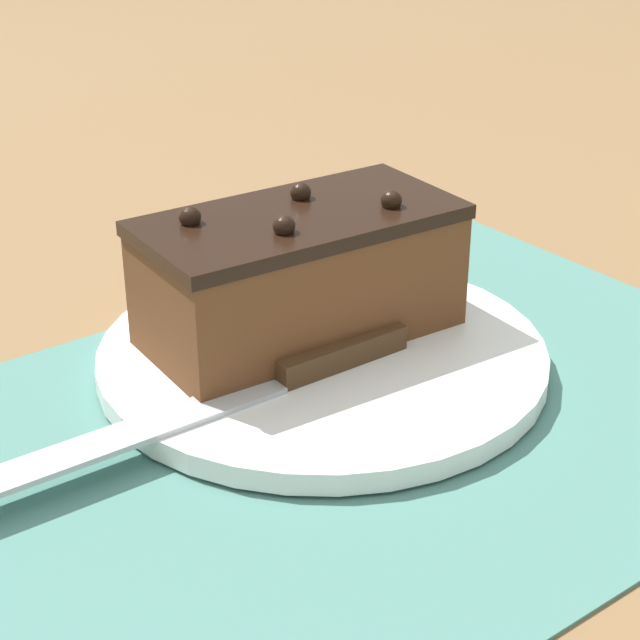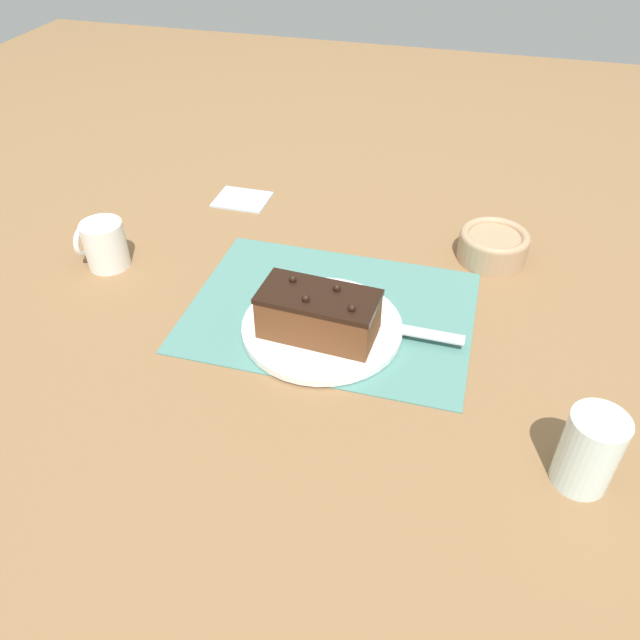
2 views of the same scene
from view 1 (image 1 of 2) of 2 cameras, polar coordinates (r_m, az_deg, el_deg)
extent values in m
plane|color=olive|center=(0.57, 3.43, -4.84)|extent=(3.00, 3.00, 0.00)
cube|color=slate|center=(0.57, 3.43, -4.67)|extent=(0.46, 0.34, 0.00)
cylinder|color=white|center=(0.60, 0.20, -1.87)|extent=(0.25, 0.25, 0.01)
cube|color=brown|center=(0.60, -1.42, 2.00)|extent=(0.18, 0.10, 0.07)
cube|color=black|center=(0.58, -1.46, 5.27)|extent=(0.18, 0.10, 0.01)
sphere|color=black|center=(0.57, -6.95, 5.48)|extent=(0.01, 0.01, 0.01)
sphere|color=black|center=(0.56, -1.93, 5.04)|extent=(0.01, 0.01, 0.01)
sphere|color=black|center=(0.60, -1.04, 6.83)|extent=(0.01, 0.01, 0.01)
sphere|color=black|center=(0.59, 3.83, 6.39)|extent=(0.01, 0.01, 0.01)
cube|color=#472D19|center=(0.58, 0.96, -1.68)|extent=(0.08, 0.02, 0.01)
cube|color=#B7BABF|center=(0.53, -10.27, -6.09)|extent=(0.17, 0.02, 0.00)
camera|label=2|loc=(1.20, -38.97, 38.58)|focal=35.00mm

